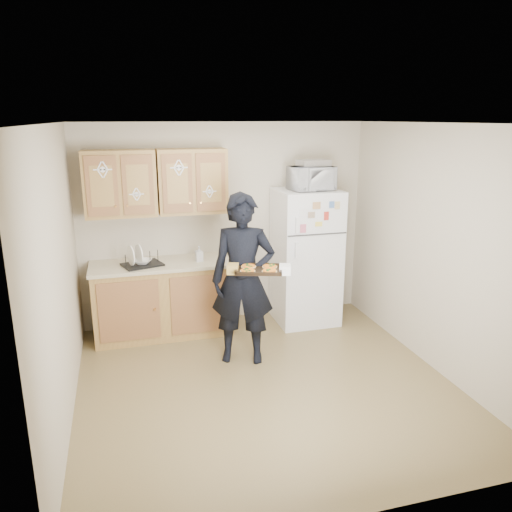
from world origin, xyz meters
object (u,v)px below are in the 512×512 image
Objects in this scene: person at (243,280)px; baking_tray at (259,270)px; refrigerator at (306,257)px; dish_rack at (142,258)px; microwave at (311,178)px.

person is 0.35m from baking_tray.
baking_tray is at bearing -54.46° from person.
baking_tray is at bearing -129.42° from refrigerator.
dish_rack is at bearing -179.78° from refrigerator.
person reaches higher than baking_tray.
baking_tray is 1.63m from microwave.
microwave reaches higher than person.
refrigerator reaches higher than baking_tray.
refrigerator is 3.31× the size of microwave.
microwave reaches higher than dish_rack.
microwave reaches higher than baking_tray.
person reaches higher than refrigerator.
microwave is (0.02, -0.05, 0.99)m from refrigerator.
microwave is (1.05, 0.81, 0.93)m from person.
person is (-1.03, -0.86, 0.06)m from refrigerator.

